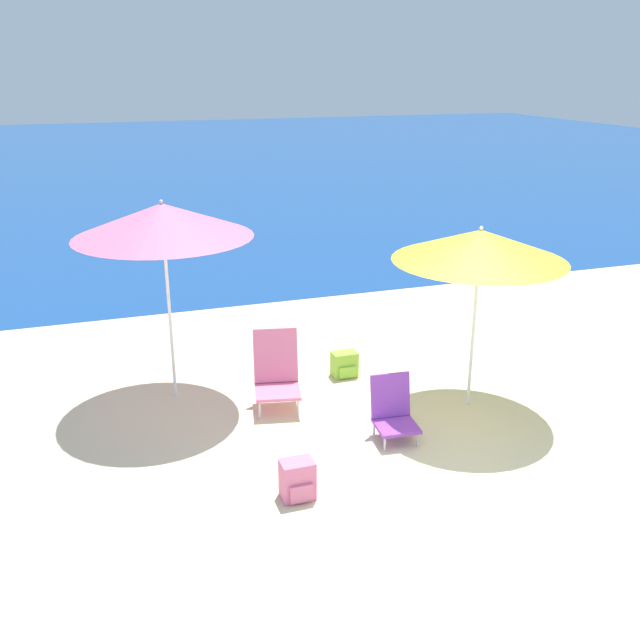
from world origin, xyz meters
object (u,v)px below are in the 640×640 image
object	(u,v)px
beach_umbrella_yellow	(480,245)
beach_umbrella_pink	(163,220)
beach_chair_pink	(276,372)
backpack_lime	(344,364)
backpack_pink	(298,480)
beach_chair_purple	(393,410)

from	to	relation	value
beach_umbrella_yellow	beach_umbrella_pink	bearing A→B (deg)	157.85
beach_umbrella_yellow	beach_chair_pink	world-z (taller)	beach_umbrella_yellow
backpack_lime	backpack_pink	bearing A→B (deg)	-119.44
beach_umbrella_yellow	beach_chair_pink	distance (m)	2.67
beach_umbrella_pink	beach_chair_purple	world-z (taller)	beach_umbrella_pink
beach_umbrella_pink	beach_chair_pink	size ratio (longest dim) A/B	2.67
beach_umbrella_yellow	beach_chair_pink	xyz separation A→B (m)	(-2.11, 0.69, -1.48)
beach_umbrella_yellow	beach_umbrella_pink	size ratio (longest dim) A/B	0.90
beach_umbrella_pink	backpack_pink	world-z (taller)	beach_umbrella_pink
backpack_pink	beach_umbrella_yellow	bearing A→B (deg)	26.04
backpack_lime	beach_chair_pink	bearing A→B (deg)	-153.82
beach_chair_purple	backpack_pink	distance (m)	1.51
beach_chair_purple	backpack_pink	world-z (taller)	beach_chair_purple
beach_chair_purple	beach_chair_pink	bearing A→B (deg)	136.22
beach_umbrella_pink	beach_chair_purple	size ratio (longest dim) A/B	3.53
beach_chair_pink	beach_chair_purple	bearing A→B (deg)	-36.97
backpack_lime	backpack_pink	size ratio (longest dim) A/B	0.86
beach_umbrella_yellow	backpack_pink	bearing A→B (deg)	-153.96
beach_chair_purple	backpack_pink	bearing A→B (deg)	-143.95
beach_umbrella_yellow	beach_chair_purple	distance (m)	2.00
beach_umbrella_pink	beach_chair_purple	distance (m)	3.23
beach_chair_purple	beach_chair_pink	xyz separation A→B (m)	(-0.97, 1.10, 0.11)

